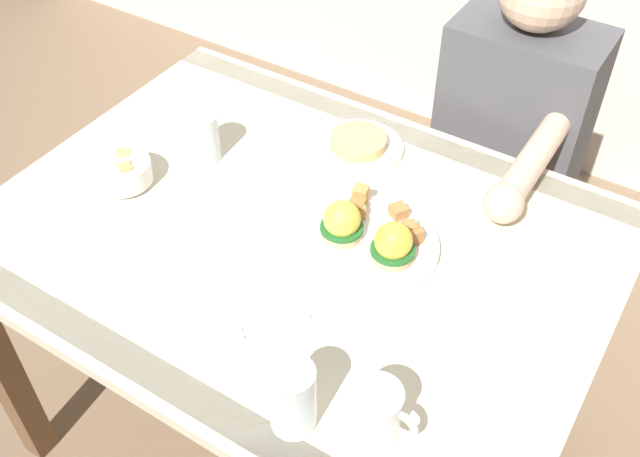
{
  "coord_description": "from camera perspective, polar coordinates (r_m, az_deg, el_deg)",
  "views": [
    {
      "loc": [
        0.59,
        -0.85,
        1.76
      ],
      "look_at": [
        0.06,
        0.0,
        0.78
      ],
      "focal_mm": 41.51,
      "sensor_mm": 36.0,
      "label": 1
    }
  ],
  "objects": [
    {
      "name": "ground_plane",
      "position": [
        2.04,
        -1.41,
        -15.28
      ],
      "size": [
        6.0,
        6.0,
        0.0
      ],
      "primitive_type": "plane",
      "color": "#7F664C"
    },
    {
      "name": "dining_table",
      "position": [
        1.53,
        -1.82,
        -3.13
      ],
      "size": [
        1.2,
        0.9,
        0.74
      ],
      "color": "beige",
      "rests_on": "ground_plane"
    },
    {
      "name": "eggs_benedict_plate",
      "position": [
        1.4,
        3.77,
        -0.69
      ],
      "size": [
        0.27,
        0.27,
        0.09
      ],
      "color": "white",
      "rests_on": "dining_table"
    },
    {
      "name": "fruit_bowl",
      "position": [
        1.59,
        -14.93,
        4.22
      ],
      "size": [
        0.12,
        0.12,
        0.06
      ],
      "color": "white",
      "rests_on": "dining_table"
    },
    {
      "name": "coffee_mug",
      "position": [
        1.14,
        4.45,
        -13.82
      ],
      "size": [
        0.11,
        0.08,
        0.09
      ],
      "color": "white",
      "rests_on": "dining_table"
    },
    {
      "name": "fork",
      "position": [
        1.29,
        -4.57,
        -7.8
      ],
      "size": [
        0.12,
        0.13,
        0.0
      ],
      "color": "silver",
      "rests_on": "dining_table"
    },
    {
      "name": "water_glass_near",
      "position": [
        1.62,
        -9.03,
        6.85
      ],
      "size": [
        0.07,
        0.07,
        0.11
      ],
      "color": "silver",
      "rests_on": "dining_table"
    },
    {
      "name": "water_glass_far",
      "position": [
        1.14,
        -2.1,
        -13.15
      ],
      "size": [
        0.07,
        0.07,
        0.13
      ],
      "color": "silver",
      "rests_on": "dining_table"
    },
    {
      "name": "side_plate",
      "position": [
        1.64,
        2.96,
        6.43
      ],
      "size": [
        0.2,
        0.2,
        0.04
      ],
      "color": "white",
      "rests_on": "dining_table"
    },
    {
      "name": "diner_person",
      "position": [
        1.86,
        14.17,
        6.27
      ],
      "size": [
        0.34,
        0.54,
        1.14
      ],
      "color": "#33333D",
      "rests_on": "ground_plane"
    }
  ]
}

